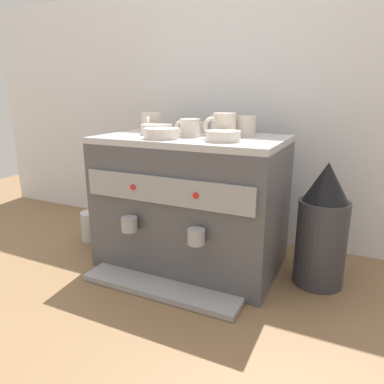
{
  "coord_description": "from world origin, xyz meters",
  "views": [
    {
      "loc": [
        0.56,
        -1.17,
        0.65
      ],
      "look_at": [
        0.0,
        0.0,
        0.29
      ],
      "focal_mm": 33.0,
      "sensor_mm": 36.0,
      "label": 1
    }
  ],
  "objects_px": {
    "ceramic_cup_2": "(151,122)",
    "ceramic_bowl_0": "(194,128)",
    "milk_pitcher": "(93,226)",
    "ceramic_cup_3": "(190,128)",
    "ceramic_bowl_1": "(223,136)",
    "ceramic_cup_4": "(245,126)",
    "coffee_grinder": "(322,228)",
    "ceramic_bowl_2": "(161,134)",
    "espresso_machine": "(192,202)",
    "ceramic_cup_0": "(223,125)",
    "ceramic_cup_1": "(223,125)",
    "ceramic_bowl_3": "(157,129)"
  },
  "relations": [
    {
      "from": "ceramic_cup_1",
      "to": "ceramic_cup_4",
      "type": "xyz_separation_m",
      "value": [
        0.05,
        0.09,
        -0.01
      ]
    },
    {
      "from": "ceramic_cup_3",
      "to": "ceramic_bowl_1",
      "type": "bearing_deg",
      "value": -24.57
    },
    {
      "from": "ceramic_bowl_3",
      "to": "coffee_grinder",
      "type": "distance_m",
      "value": 0.7
    },
    {
      "from": "ceramic_cup_2",
      "to": "ceramic_bowl_0",
      "type": "height_order",
      "value": "ceramic_cup_2"
    },
    {
      "from": "espresso_machine",
      "to": "milk_pitcher",
      "type": "relative_size",
      "value": 4.98
    },
    {
      "from": "ceramic_cup_4",
      "to": "coffee_grinder",
      "type": "relative_size",
      "value": 0.25
    },
    {
      "from": "ceramic_cup_1",
      "to": "ceramic_cup_3",
      "type": "bearing_deg",
      "value": -167.51
    },
    {
      "from": "espresso_machine",
      "to": "ceramic_cup_4",
      "type": "height_order",
      "value": "ceramic_cup_4"
    },
    {
      "from": "espresso_machine",
      "to": "ceramic_cup_1",
      "type": "relative_size",
      "value": 5.82
    },
    {
      "from": "ceramic_bowl_3",
      "to": "coffee_grinder",
      "type": "xyz_separation_m",
      "value": [
        0.62,
        0.04,
        -0.31
      ]
    },
    {
      "from": "espresso_machine",
      "to": "ceramic_cup_2",
      "type": "distance_m",
      "value": 0.38
    },
    {
      "from": "ceramic_bowl_1",
      "to": "ceramic_bowl_3",
      "type": "height_order",
      "value": "ceramic_bowl_3"
    },
    {
      "from": "ceramic_cup_1",
      "to": "ceramic_bowl_3",
      "type": "xyz_separation_m",
      "value": [
        -0.27,
        -0.01,
        -0.02
      ]
    },
    {
      "from": "ceramic_cup_2",
      "to": "ceramic_bowl_0",
      "type": "xyz_separation_m",
      "value": [
        0.18,
        0.04,
        -0.02
      ]
    },
    {
      "from": "ceramic_cup_0",
      "to": "ceramic_bowl_0",
      "type": "xyz_separation_m",
      "value": [
        -0.13,
        0.03,
        -0.02
      ]
    },
    {
      "from": "espresso_machine",
      "to": "ceramic_cup_3",
      "type": "height_order",
      "value": "ceramic_cup_3"
    },
    {
      "from": "ceramic_cup_3",
      "to": "ceramic_bowl_1",
      "type": "xyz_separation_m",
      "value": [
        0.16,
        -0.07,
        -0.02
      ]
    },
    {
      "from": "ceramic_bowl_1",
      "to": "ceramic_bowl_3",
      "type": "relative_size",
      "value": 0.94
    },
    {
      "from": "ceramic_cup_1",
      "to": "ceramic_bowl_1",
      "type": "distance_m",
      "value": 0.11
    },
    {
      "from": "ceramic_cup_1",
      "to": "milk_pitcher",
      "type": "xyz_separation_m",
      "value": [
        -0.62,
        -0.02,
        -0.47
      ]
    },
    {
      "from": "ceramic_cup_1",
      "to": "ceramic_cup_2",
      "type": "xyz_separation_m",
      "value": [
        -0.35,
        0.08,
        -0.0
      ]
    },
    {
      "from": "ceramic_cup_1",
      "to": "ceramic_bowl_3",
      "type": "bearing_deg",
      "value": -178.0
    },
    {
      "from": "ceramic_cup_3",
      "to": "ceramic_bowl_2",
      "type": "distance_m",
      "value": 0.11
    },
    {
      "from": "ceramic_cup_0",
      "to": "ceramic_bowl_3",
      "type": "height_order",
      "value": "ceramic_cup_0"
    },
    {
      "from": "ceramic_cup_2",
      "to": "ceramic_cup_4",
      "type": "bearing_deg",
      "value": 1.16
    },
    {
      "from": "ceramic_cup_1",
      "to": "coffee_grinder",
      "type": "height_order",
      "value": "ceramic_cup_1"
    },
    {
      "from": "ceramic_cup_2",
      "to": "ceramic_bowl_0",
      "type": "relative_size",
      "value": 1.25
    },
    {
      "from": "ceramic_cup_0",
      "to": "ceramic_cup_3",
      "type": "distance_m",
      "value": 0.14
    },
    {
      "from": "ceramic_bowl_0",
      "to": "ceramic_bowl_1",
      "type": "bearing_deg",
      "value": -45.92
    },
    {
      "from": "ceramic_bowl_3",
      "to": "ceramic_bowl_0",
      "type": "bearing_deg",
      "value": 52.45
    },
    {
      "from": "ceramic_cup_1",
      "to": "ceramic_bowl_1",
      "type": "bearing_deg",
      "value": -69.05
    },
    {
      "from": "ceramic_bowl_0",
      "to": "milk_pitcher",
      "type": "xyz_separation_m",
      "value": [
        -0.45,
        -0.13,
        -0.45
      ]
    },
    {
      "from": "ceramic_cup_1",
      "to": "milk_pitcher",
      "type": "bearing_deg",
      "value": -178.52
    },
    {
      "from": "espresso_machine",
      "to": "ceramic_cup_1",
      "type": "height_order",
      "value": "ceramic_cup_1"
    },
    {
      "from": "ceramic_cup_4",
      "to": "coffee_grinder",
      "type": "distance_m",
      "value": 0.45
    },
    {
      "from": "ceramic_bowl_1",
      "to": "ceramic_cup_3",
      "type": "bearing_deg",
      "value": 155.43
    },
    {
      "from": "ceramic_cup_0",
      "to": "ceramic_bowl_0",
      "type": "height_order",
      "value": "ceramic_cup_0"
    },
    {
      "from": "ceramic_bowl_0",
      "to": "milk_pitcher",
      "type": "bearing_deg",
      "value": -163.56
    },
    {
      "from": "ceramic_bowl_1",
      "to": "milk_pitcher",
      "type": "height_order",
      "value": "ceramic_bowl_1"
    },
    {
      "from": "ceramic_cup_0",
      "to": "ceramic_bowl_0",
      "type": "bearing_deg",
      "value": 167.43
    },
    {
      "from": "ceramic_bowl_1",
      "to": "ceramic_bowl_2",
      "type": "bearing_deg",
      "value": -173.84
    },
    {
      "from": "ceramic_bowl_0",
      "to": "milk_pitcher",
      "type": "height_order",
      "value": "ceramic_bowl_0"
    },
    {
      "from": "espresso_machine",
      "to": "ceramic_cup_0",
      "type": "relative_size",
      "value": 6.51
    },
    {
      "from": "espresso_machine",
      "to": "coffee_grinder",
      "type": "xyz_separation_m",
      "value": [
        0.47,
        0.04,
        -0.04
      ]
    },
    {
      "from": "milk_pitcher",
      "to": "ceramic_cup_3",
      "type": "bearing_deg",
      "value": -1.18
    },
    {
      "from": "ceramic_cup_3",
      "to": "ceramic_cup_4",
      "type": "height_order",
      "value": "ceramic_cup_4"
    },
    {
      "from": "ceramic_cup_3",
      "to": "milk_pitcher",
      "type": "bearing_deg",
      "value": 178.82
    },
    {
      "from": "ceramic_bowl_0",
      "to": "milk_pitcher",
      "type": "distance_m",
      "value": 0.65
    },
    {
      "from": "espresso_machine",
      "to": "ceramic_cup_0",
      "type": "xyz_separation_m",
      "value": [
        0.08,
        0.1,
        0.29
      ]
    },
    {
      "from": "espresso_machine",
      "to": "ceramic_cup_2",
      "type": "bearing_deg",
      "value": 157.92
    }
  ]
}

